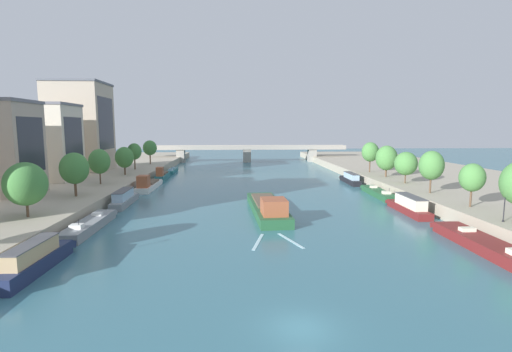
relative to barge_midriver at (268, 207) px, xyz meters
The scene contains 30 objects.
ground_plane 31.61m from the barge_midriver, 91.00° to the right, with size 400.00×400.00×0.00m, color #386B7A.
quay_left 48.38m from the barge_midriver, 151.06° to the left, with size 36.00×170.00×2.01m, color #A89E89.
quay_right 47.42m from the barge_midriver, 29.58° to the left, with size 36.00×170.00×2.01m, color #A89E89.
barge_midriver is the anchor object (origin of this frame).
wake_behind_barge 13.38m from the barge_midriver, 91.61° to the right, with size 5.59×6.05×0.03m.
moored_boat_left_gap_after 30.44m from the barge_midriver, 136.04° to the right, with size 2.10×11.24×2.74m.
moored_boat_left_near 23.66m from the barge_midriver, 161.96° to the right, with size 2.50×13.74×2.25m.
moored_boat_left_lone 23.77m from the barge_midriver, 161.81° to the left, with size 2.28×11.68×2.53m.
moored_boat_left_downstream 32.19m from the barge_midriver, 133.89° to the left, with size 2.82×14.49×3.29m.
moored_boat_left_far 43.35m from the barge_midriver, 120.78° to the left, with size 2.14×11.14×3.37m.
moored_boat_left_end 55.76m from the barge_midriver, 113.39° to the left, with size 2.33×11.18×2.08m.
moored_boat_right_lone 27.20m from the barge_midriver, 40.47° to the right, with size 3.33×16.40×2.25m.
moored_boat_right_gap_after 20.68m from the barge_midriver, ahead, with size 2.32×11.78×2.62m.
moored_boat_right_near 25.37m from the barge_midriver, 32.08° to the left, with size 2.85×14.38×2.15m.
moored_boat_right_downstream 35.93m from the barge_midriver, 54.08° to the left, with size 2.13×11.75×2.40m.
tree_left_end_of_row 30.68m from the barge_midriver, 163.20° to the right, with size 4.74×4.74×6.44m.
tree_left_second 29.88m from the barge_midriver, behind, with size 4.23×4.23×6.67m.
tree_left_nearest 34.56m from the barge_midriver, 150.07° to the left, with size 3.83×3.83×6.51m.
tree_left_midway 42.75m from the barge_midriver, 133.26° to the left, with size 3.97×3.97×6.19m.
tree_left_third 51.92m from the barge_midriver, 125.31° to the left, with size 3.47×3.47×6.53m.
tree_left_past_mid 63.06m from the barge_midriver, 117.54° to the left, with size 3.89×3.89×6.78m.
tree_right_by_lamp 27.49m from the barge_midriver, 12.95° to the right, with size 3.22×3.22×5.77m.
tree_right_midway 27.42m from the barge_midriver, ahead, with size 3.84×3.84×6.76m.
tree_right_past_mid 31.60m from the barge_midriver, 29.34° to the left, with size 4.20×4.20×5.91m.
tree_right_third 37.34m from the barge_midriver, 42.25° to the left, with size 4.48×4.48×6.62m.
tree_right_nearest 42.72m from the barge_midriver, 50.88° to the left, with size 3.91×3.91×7.03m.
lamppost_right_bank 28.98m from the barge_midriver, 29.18° to the right, with size 0.28×0.28×4.87m.
building_left_middle 48.77m from the barge_midriver, 150.99° to the left, with size 11.29×10.44×15.12m.
building_left_far_end 59.39m from the barge_midriver, 136.13° to the left, with size 12.76×13.30×21.18m.
bridge_far 83.24m from the barge_midriver, 90.38° to the left, with size 71.58×4.40×6.06m.
Camera 1 is at (-4.00, -21.90, 12.43)m, focal length 26.52 mm.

